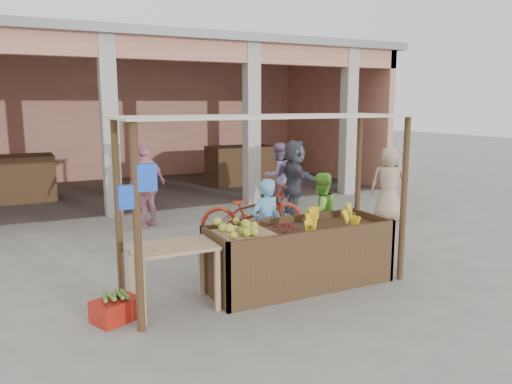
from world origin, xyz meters
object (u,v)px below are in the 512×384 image
vendor_green (321,212)px  red_crate (115,310)px  vendor_blue (265,222)px  motorcycle (253,211)px  fruit_stall (299,258)px  side_table (173,256)px

vendor_green → red_crate: bearing=12.0°
vendor_blue → motorcycle: vendor_blue is taller
fruit_stall → vendor_green: vendor_green is taller
motorcycle → side_table: bearing=145.2°
vendor_blue → red_crate: bearing=7.1°
side_table → vendor_green: (2.87, 1.07, 0.05)m
red_crate → fruit_stall: bearing=-22.7°
side_table → vendor_blue: bearing=25.9°
fruit_stall → red_crate: size_ratio=5.15×
red_crate → vendor_blue: bearing=-4.8°
red_crate → vendor_blue: 2.64m
side_table → vendor_green: vendor_green is taller
red_crate → vendor_blue: vendor_blue is taller
fruit_stall → side_table: 1.85m
red_crate → motorcycle: 3.93m
red_crate → vendor_green: vendor_green is taller
vendor_blue → vendor_green: size_ratio=1.02×
side_table → vendor_blue: (1.70, 0.82, 0.07)m
fruit_stall → side_table: side_table is taller
red_crate → vendor_green: 3.80m
red_crate → side_table: bearing=-22.8°
fruit_stall → side_table: size_ratio=2.53×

